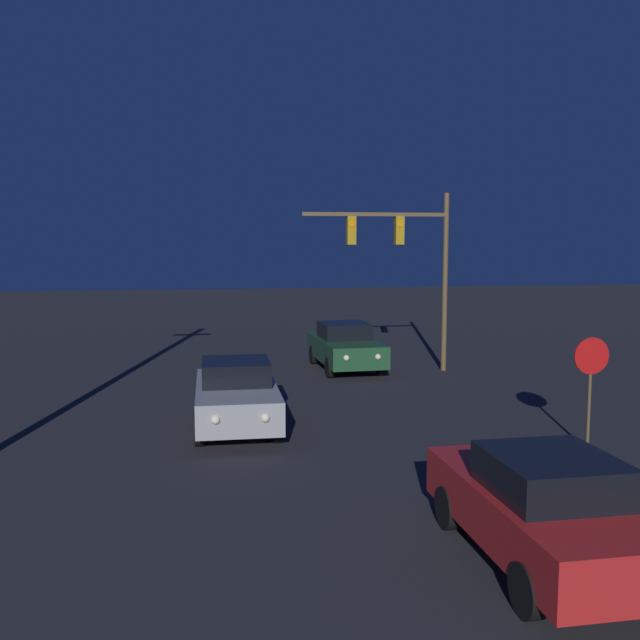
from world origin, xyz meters
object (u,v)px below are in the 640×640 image
Objects in this scene: car_mid at (236,395)px; car_far at (345,346)px; traffic_signal_mast at (409,253)px; stop_sign at (591,371)px; car_near at (544,507)px.

car_far is (4.00, 6.87, 0.00)m from car_mid.
traffic_signal_mast is 9.48m from stop_sign.
car_mid is 7.95m from car_far.
car_near and car_mid have the same top height.
car_far is at bearing 159.05° from traffic_signal_mast.
traffic_signal_mast reaches higher than car_mid.
traffic_signal_mast reaches higher than car_near.
traffic_signal_mast is (1.93, -0.74, 3.12)m from car_far.
stop_sign is (7.05, -3.01, 0.88)m from car_mid.
car_far is (0.34, 14.54, 0.00)m from car_near.
car_near is 0.99× the size of car_far.
stop_sign is at bearing -82.99° from traffic_signal_mast.
car_near is 14.54m from car_far.
stop_sign reaches higher than car_near.
traffic_signal_mast reaches higher than stop_sign.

